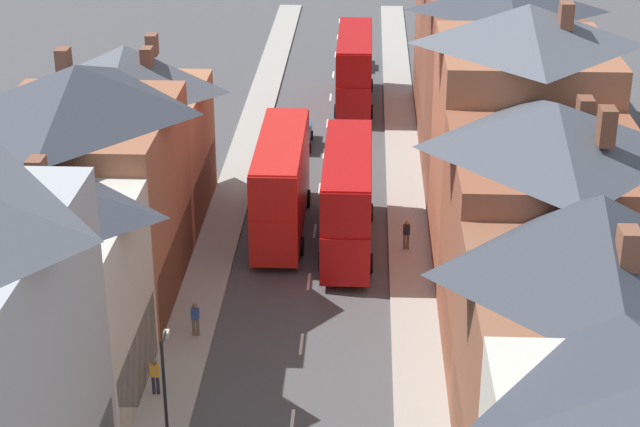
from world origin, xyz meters
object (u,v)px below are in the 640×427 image
Objects in this scene: double_decker_bus_lead at (281,182)px; double_decker_bus_mid_street at (354,68)px; double_decker_bus_far_approaching at (347,197)px; pedestrian_far_right at (406,233)px; pedestrian_far_left at (195,318)px; street_lamp at (166,395)px; car_near_silver at (356,57)px; pedestrian_mid_right at (155,375)px; car_parked_right_a at (298,134)px.

double_decker_bus_mid_street is (3.60, 22.20, 0.00)m from double_decker_bus_lead.
double_decker_bus_far_approaching reaches higher than pedestrian_far_right.
double_decker_bus_mid_street reaches higher than pedestrian_far_left.
pedestrian_far_left is at bearing 93.00° from street_lamp.
double_decker_bus_mid_street reaches higher than pedestrian_far_right.
double_decker_bus_lead is 4.05m from double_decker_bus_far_approaching.
pedestrian_far_left reaches higher than car_near_silver.
pedestrian_mid_right and pedestrian_far_right have the same top height.
double_decker_bus_far_approaching is 2.69× the size of car_parked_right_a.
double_decker_bus_mid_street is 24.83m from pedestrian_far_right.
street_lamp reaches higher than pedestrian_far_left.
double_decker_bus_far_approaching is at bearing 72.66° from street_lamp.
double_decker_bus_far_approaching is 1.96× the size of street_lamp.
double_decker_bus_lead is 2.77× the size of car_near_silver.
street_lamp is at bearing -96.57° from double_decker_bus_lead.
double_decker_bus_lead reaches higher than pedestrian_far_left.
street_lamp is at bearing -115.93° from pedestrian_far_right.
street_lamp reaches higher than double_decker_bus_far_approaching.
double_decker_bus_lead reaches higher than pedestrian_mid_right.
street_lamp reaches higher than car_near_silver.
pedestrian_mid_right is 1.00× the size of pedestrian_far_left.
pedestrian_mid_right is at bearing -117.02° from double_decker_bus_far_approaching.
double_decker_bus_lead and double_decker_bus_far_approaching have the same top height.
double_decker_bus_far_approaching reaches higher than pedestrian_mid_right.
pedestrian_far_left is (-2.95, -25.06, 0.19)m from car_parked_right_a.
car_near_silver is at bearing 81.30° from pedestrian_mid_right.
double_decker_bus_lead is 32.55m from car_near_silver.
car_near_silver is at bearing 89.95° from double_decker_bus_mid_street.
double_decker_bus_far_approaching is 2.77× the size of car_near_silver.
pedestrian_mid_right reaches higher than car_parked_right_a.
double_decker_bus_far_approaching is 16.51m from pedestrian_mid_right.
pedestrian_far_left is at bearing -98.45° from car_near_silver.
double_decker_bus_lead is 2.69× the size of car_parked_right_a.
car_near_silver is 2.42× the size of pedestrian_mid_right.
pedestrian_far_left is 13.46m from pedestrian_far_right.
street_lamp is (-2.44, -21.20, 0.43)m from double_decker_bus_lead.
pedestrian_far_left is (-6.54, -9.89, -1.78)m from double_decker_bus_far_approaching.
car_parked_right_a is 25.24m from pedestrian_far_left.
double_decker_bus_lead is 17.01m from pedestrian_mid_right.
car_parked_right_a is at bearing 89.96° from double_decker_bus_lead.
pedestrian_far_left is 9.72m from street_lamp.
pedestrian_far_right is (3.11, -34.66, 0.21)m from car_near_silver.
double_decker_bus_far_approaching is 11.99m from pedestrian_far_left.
car_parked_right_a is at bearing -100.74° from car_near_silver.
double_decker_bus_mid_street is 1.96× the size of street_lamp.
car_near_silver is (0.01, 10.09, -1.99)m from double_decker_bus_mid_street.
pedestrian_mid_right is 4.81m from pedestrian_far_left.
double_decker_bus_mid_street is 39.42m from pedestrian_mid_right.
double_decker_bus_lead reaches higher than pedestrian_far_right.
double_decker_bus_mid_street is at bearing 79.09° from pedestrian_mid_right.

